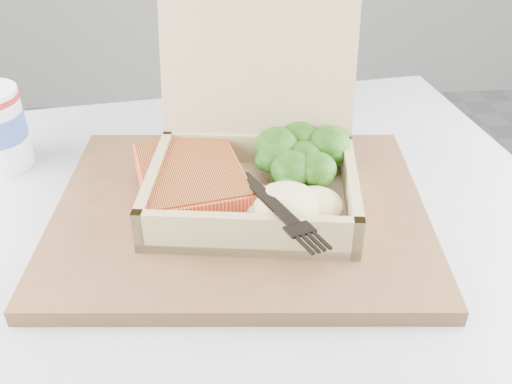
{
  "coord_description": "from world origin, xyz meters",
  "views": [
    {
      "loc": [
        -0.55,
        -0.29,
        1.07
      ],
      "look_at": [
        -0.51,
        0.17,
        0.75
      ],
      "focal_mm": 40.0,
      "sensor_mm": 36.0,
      "label": 1
    }
  ],
  "objects": [
    {
      "name": "receipt",
      "position": [
        -0.57,
        0.38,
        0.71
      ],
      "size": [
        0.08,
        0.14,
        0.0
      ],
      "primitive_type": "cube",
      "rotation": [
        0.0,
        0.0,
        -0.07
      ],
      "color": "white",
      "rests_on": "cafe_table"
    },
    {
      "name": "broccoli_pile",
      "position": [
        -0.45,
        0.22,
        0.75
      ],
      "size": [
        0.11,
        0.11,
        0.04
      ],
      "primitive_type": null,
      "color": "#37761A",
      "rests_on": "takeout_container"
    },
    {
      "name": "takeout_container",
      "position": [
        -0.51,
        0.22,
        0.77
      ],
      "size": [
        0.24,
        0.23,
        0.2
      ],
      "rotation": [
        0.0,
        0.0,
        -0.15
      ],
      "color": "tan",
      "rests_on": "serving_tray"
    },
    {
      "name": "salmon_fillet",
      "position": [
        -0.57,
        0.21,
        0.75
      ],
      "size": [
        0.13,
        0.15,
        0.03
      ],
      "primitive_type": "cube",
      "rotation": [
        0.0,
        0.0,
        0.19
      ],
      "color": "#FF5731",
      "rests_on": "takeout_container"
    },
    {
      "name": "mashed_potatoes",
      "position": [
        -0.48,
        0.15,
        0.75
      ],
      "size": [
        0.11,
        0.09,
        0.04
      ],
      "primitive_type": "ellipsoid",
      "color": "#F6E79F",
      "rests_on": "takeout_container"
    },
    {
      "name": "serving_tray",
      "position": [
        -0.52,
        0.19,
        0.72
      ],
      "size": [
        0.41,
        0.34,
        0.02
      ],
      "primitive_type": "cube",
      "rotation": [
        0.0,
        0.0,
        -0.09
      ],
      "color": "brown",
      "rests_on": "cafe_table"
    },
    {
      "name": "cafe_table",
      "position": [
        -0.53,
        0.14,
        0.53
      ],
      "size": [
        0.83,
        0.83,
        0.71
      ],
      "rotation": [
        0.0,
        0.0,
        0.12
      ],
      "color": "black",
      "rests_on": "floor"
    },
    {
      "name": "plastic_fork",
      "position": [
        -0.51,
        0.16,
        0.77
      ],
      "size": [
        0.07,
        0.16,
        0.02
      ],
      "rotation": [
        0.0,
        0.0,
        3.47
      ],
      "color": "black",
      "rests_on": "mashed_potatoes"
    }
  ]
}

